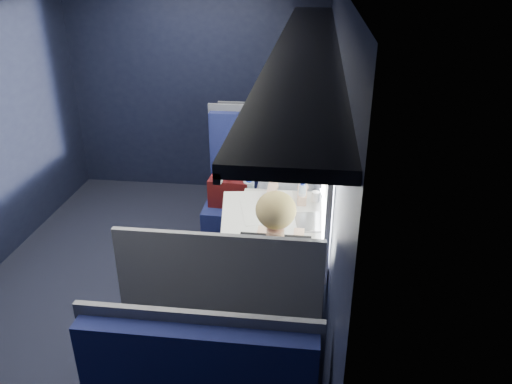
# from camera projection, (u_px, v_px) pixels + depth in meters

# --- Properties ---
(ground) EXTENTS (2.80, 4.20, 0.01)m
(ground) POSITION_uv_depth(u_px,v_px,m) (145.00, 293.00, 4.02)
(ground) COLOR black
(room_shell) EXTENTS (3.00, 4.40, 2.40)m
(room_shell) POSITION_uv_depth(u_px,v_px,m) (128.00, 115.00, 3.38)
(room_shell) COLOR black
(room_shell) RESTS_ON ground
(table) EXTENTS (0.62, 1.00, 0.74)m
(table) POSITION_uv_depth(u_px,v_px,m) (274.00, 228.00, 3.62)
(table) COLOR #54565E
(table) RESTS_ON ground
(seat_bay_near) EXTENTS (1.04, 0.62, 1.26)m
(seat_bay_near) POSITION_uv_depth(u_px,v_px,m) (260.00, 203.00, 4.53)
(seat_bay_near) COLOR #0D123D
(seat_bay_near) RESTS_ON ground
(seat_bay_far) EXTENTS (1.04, 0.62, 1.26)m
(seat_bay_far) POSITION_uv_depth(u_px,v_px,m) (230.00, 335.00, 2.97)
(seat_bay_far) COLOR #0D123D
(seat_bay_far) RESTS_ON ground
(seat_row_front) EXTENTS (1.04, 0.51, 1.16)m
(seat_row_front) POSITION_uv_depth(u_px,v_px,m) (271.00, 166.00, 5.36)
(seat_row_front) COLOR #0D123D
(seat_row_front) RESTS_ON ground
(man) EXTENTS (0.53, 0.56, 1.32)m
(man) POSITION_uv_depth(u_px,v_px,m) (289.00, 183.00, 4.22)
(man) COLOR black
(man) RESTS_ON ground
(woman) EXTENTS (0.53, 0.56, 1.32)m
(woman) POSITION_uv_depth(u_px,v_px,m) (275.00, 278.00, 2.95)
(woman) COLOR black
(woman) RESTS_ON ground
(papers) EXTENTS (0.66, 0.86, 0.01)m
(papers) POSITION_uv_depth(u_px,v_px,m) (260.00, 215.00, 3.65)
(papers) COLOR white
(papers) RESTS_ON table
(laptop) EXTENTS (0.25, 0.31, 0.21)m
(laptop) POSITION_uv_depth(u_px,v_px,m) (318.00, 216.00, 3.51)
(laptop) COLOR silver
(laptop) RESTS_ON table
(bottle_small) EXTENTS (0.06, 0.06, 0.19)m
(bottle_small) POSITION_uv_depth(u_px,v_px,m) (302.00, 194.00, 3.78)
(bottle_small) COLOR silver
(bottle_small) RESTS_ON table
(cup) EXTENTS (0.06, 0.06, 0.08)m
(cup) POSITION_uv_depth(u_px,v_px,m) (316.00, 197.00, 3.84)
(cup) COLOR white
(cup) RESTS_ON table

